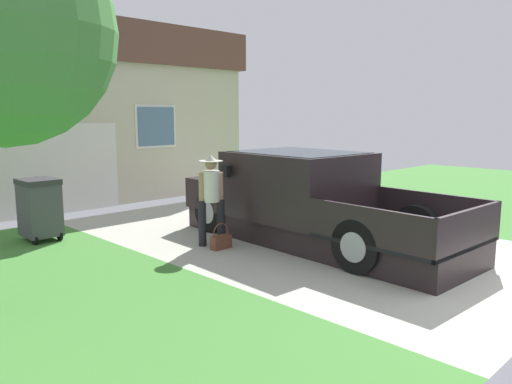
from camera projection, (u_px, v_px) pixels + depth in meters
The scene contains 5 objects.
pickup_truck at pixel (302, 200), 9.04m from camera, with size 2.13×5.50×1.61m.
person_with_hat at pixel (211, 194), 8.64m from camera, with size 0.45×0.41×1.59m.
handbag at pixel (221, 241), 8.50m from camera, with size 0.37×0.16×0.45m.
house_with_garage at pixel (38, 112), 13.91m from camera, with size 9.98×6.36×4.60m.
wheeled_trash_bin at pixel (40, 207), 9.02m from camera, with size 0.60×0.72×1.13m.
Camera 1 is at (-6.88, -1.43, 2.29)m, focal length 35.00 mm.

